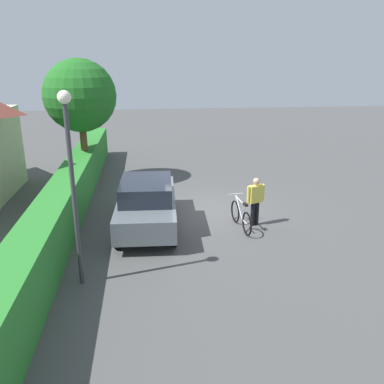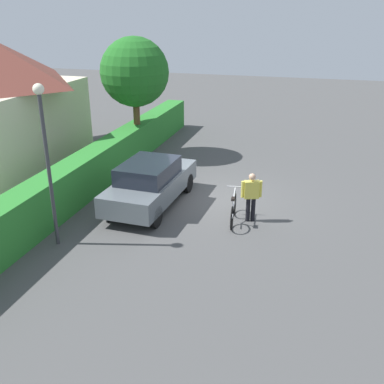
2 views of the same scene
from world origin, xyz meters
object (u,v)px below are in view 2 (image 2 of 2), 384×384
(person_rider, at_px, (251,194))
(street_lamp, at_px, (46,146))
(parked_car_near, at_px, (150,183))
(tree_kerbside, at_px, (135,72))
(bicycle, at_px, (233,210))

(person_rider, relative_size, street_lamp, 0.35)
(parked_car_near, height_order, tree_kerbside, tree_kerbside)
(bicycle, xyz_separation_m, person_rider, (0.20, -0.49, 0.49))
(parked_car_near, bearing_deg, bicycle, -99.29)
(bicycle, relative_size, person_rider, 1.14)
(bicycle, xyz_separation_m, tree_kerbside, (5.39, 5.32, 3.19))
(parked_car_near, relative_size, bicycle, 2.49)
(tree_kerbside, bearing_deg, street_lamp, -173.53)
(street_lamp, xyz_separation_m, tree_kerbside, (8.08, 0.92, 0.77))
(street_lamp, bearing_deg, bicycle, -58.51)
(street_lamp, bearing_deg, tree_kerbside, 6.47)
(person_rider, height_order, tree_kerbside, tree_kerbside)
(person_rider, bearing_deg, tree_kerbside, 48.25)
(person_rider, height_order, street_lamp, street_lamp)
(person_rider, distance_m, tree_kerbside, 8.24)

